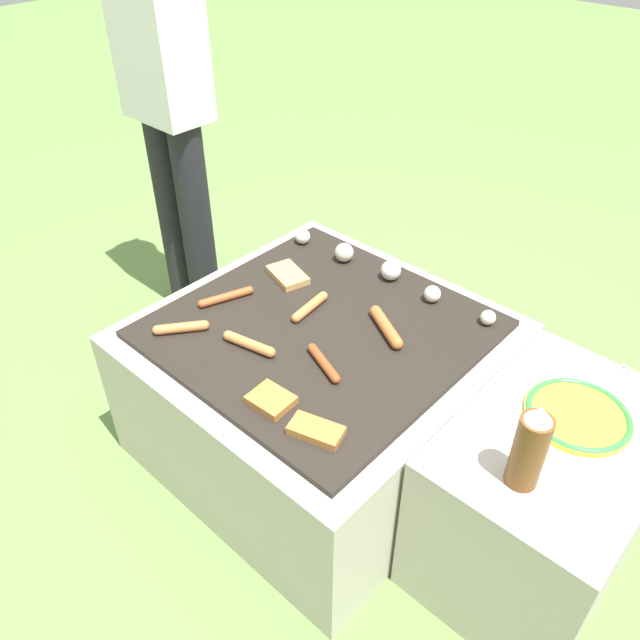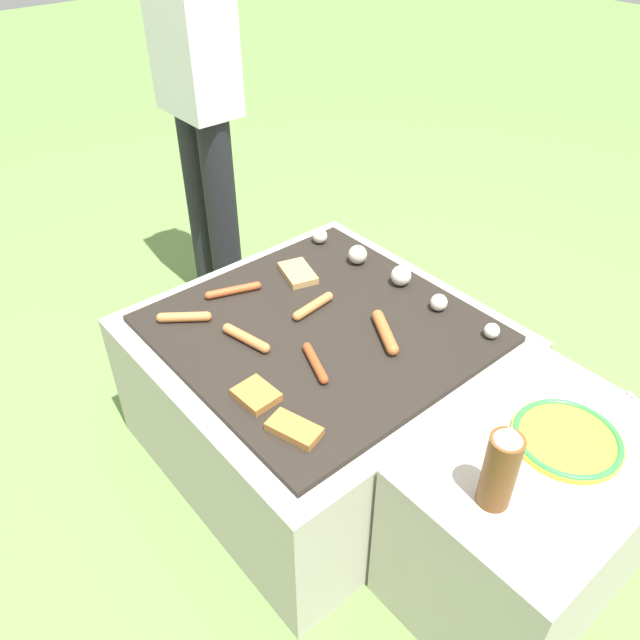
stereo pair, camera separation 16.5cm
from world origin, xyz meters
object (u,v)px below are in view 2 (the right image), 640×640
Objects in this scene: sausage_front_center at (313,306)px; fork_utensil at (608,405)px; person_standing at (195,69)px; condiment_bottle at (501,467)px; plate_colorful at (567,438)px.

sausage_front_center reaches higher than fork_utensil.
person_standing reaches higher than condiment_bottle.
person_standing is 0.89m from sausage_front_center.
condiment_bottle is at bearing -10.58° from sausage_front_center.
sausage_front_center is at bearing -158.94° from fork_utensil.
plate_colorful is 0.16m from fork_utensil.
sausage_front_center is 0.73m from plate_colorful.
plate_colorful is at bearing -90.76° from fork_utensil.
plate_colorful is 1.13× the size of condiment_bottle.
plate_colorful is (0.72, 0.11, -0.00)m from sausage_front_center.
person_standing reaches higher than plate_colorful.
person_standing reaches higher than fork_utensil.
person_standing is 1.54m from condiment_bottle.
condiment_bottle is at bearing -10.86° from person_standing.
sausage_front_center is 0.72× the size of condiment_bottle.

